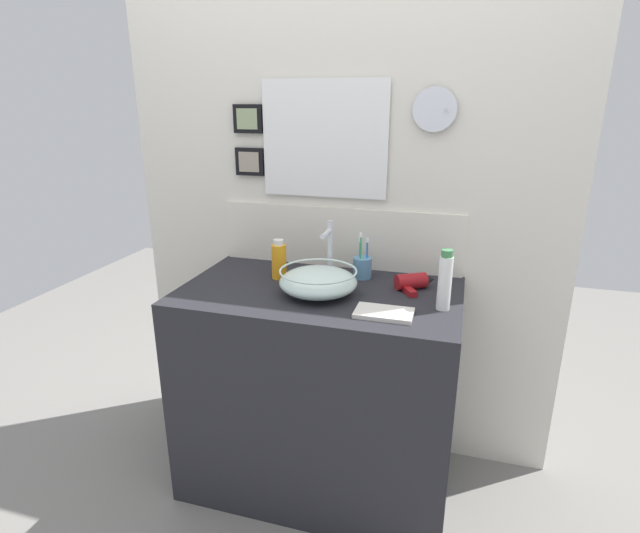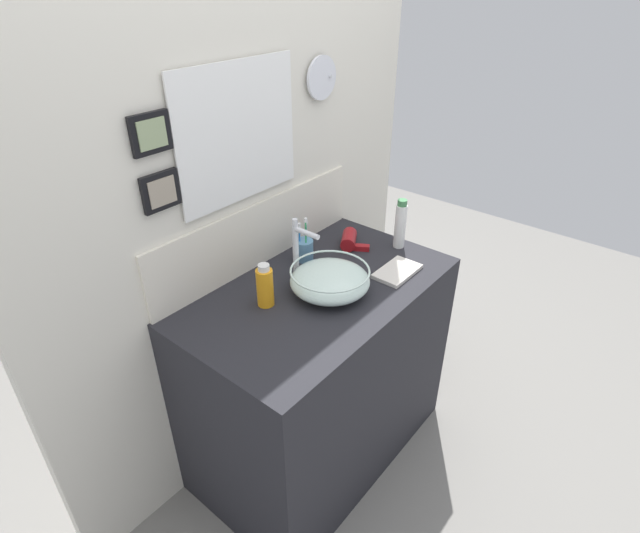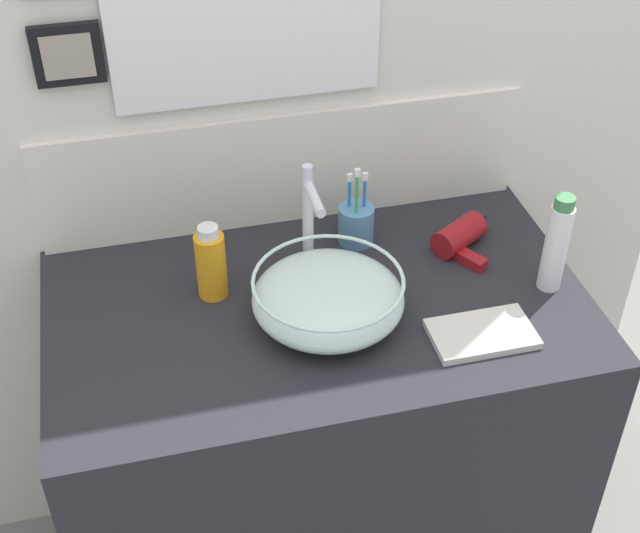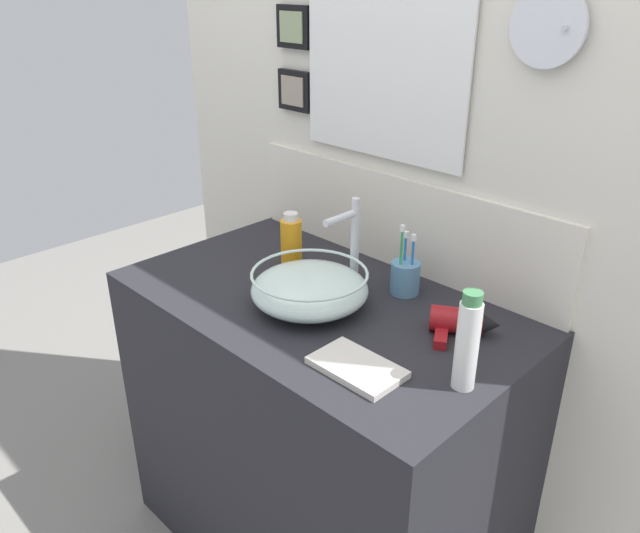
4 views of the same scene
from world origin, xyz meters
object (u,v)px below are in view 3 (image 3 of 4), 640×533
hand_towel (482,334)px  hair_drier (464,234)px  spray_bottle (556,245)px  glass_bowl_sink (328,298)px  lotion_bottle (211,263)px  toothbrush_cup (356,224)px  faucet (309,214)px

hand_towel → hair_drier: bearing=76.0°
spray_bottle → hand_towel: spray_bottle is taller
glass_bowl_sink → hair_drier: size_ratio=1.68×
spray_bottle → lotion_bottle: 0.71m
lotion_bottle → hand_towel: bearing=-27.8°
spray_bottle → hand_towel: size_ratio=1.10×
glass_bowl_sink → toothbrush_cup: 0.27m
faucet → spray_bottle: 0.51m
hair_drier → spray_bottle: spray_bottle is taller
hair_drier → hand_towel: 0.30m
faucet → hand_towel: 0.43m
hand_towel → lotion_bottle: bearing=152.2°
toothbrush_cup → lotion_bottle: 0.36m
faucet → hair_drier: (0.36, 0.01, -0.12)m
hair_drier → toothbrush_cup: 0.24m
faucet → spray_bottle: size_ratio=1.14×
glass_bowl_sink → lotion_bottle: 0.25m
faucet → hair_drier: 0.37m
lotion_bottle → hair_drier: bearing=3.3°
glass_bowl_sink → lotion_bottle: size_ratio=1.80×
glass_bowl_sink → faucet: faucet is taller
faucet → spray_bottle: (0.48, -0.17, -0.04)m
hair_drier → faucet: bearing=-178.7°
faucet → toothbrush_cup: 0.18m
faucet → toothbrush_cup: size_ratio=1.28×
faucet → lotion_bottle: (-0.21, -0.02, -0.07)m
lotion_bottle → hand_towel: lotion_bottle is taller
glass_bowl_sink → hand_towel: bearing=-24.5°
lotion_bottle → faucet: bearing=6.6°
glass_bowl_sink → hair_drier: bearing=25.0°
hand_towel → glass_bowl_sink: bearing=155.5°
faucet → hand_towel: faucet is taller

